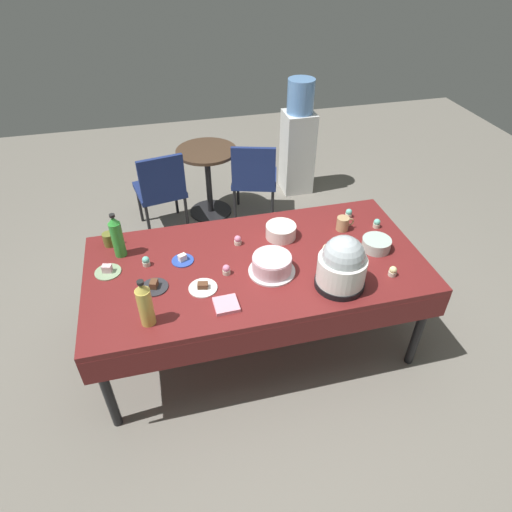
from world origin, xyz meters
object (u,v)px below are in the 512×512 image
Objects in this scene: dessert_plate_sage at (108,271)px; cupcake_vanilla at (377,223)px; dessert_plate_cobalt at (183,260)px; cupcake_berry at (226,270)px; frosted_layer_cake at (272,265)px; soda_bottle_ginger_ale at (145,304)px; cupcake_lemon at (238,240)px; slow_cooker at (342,265)px; potluck_table at (256,269)px; glass_salad_bowl at (376,244)px; cupcake_rose at (349,213)px; dessert_plate_charcoal at (154,286)px; maroon_chair_right at (254,176)px; dessert_plate_cream at (335,249)px; ceramic_snack_bowl at (281,231)px; dessert_plate_white at (203,287)px; soda_bottle_lime_soda at (117,237)px; coffee_mug_tan at (343,224)px; cupcake_mint at (393,271)px; cupcake_cocoa at (146,261)px; water_cooler at (298,141)px; maroon_chair_left at (161,187)px; round_cafe_table at (208,170)px; coffee_mug_olive at (109,239)px.

dessert_plate_sage is 1.89m from cupcake_vanilla.
cupcake_berry is at bearing -37.09° from dessert_plate_cobalt.
frosted_layer_cake is 0.83m from soda_bottle_ginger_ale.
cupcake_lemon is at bearing 65.08° from cupcake_berry.
potluck_table is at bearing 142.57° from slow_cooker.
glass_salad_bowl is 0.41m from cupcake_rose.
dessert_plate_sage is (-0.28, 0.22, 0.00)m from dessert_plate_charcoal.
dessert_plate_sage is 0.20× the size of maroon_chair_right.
cupcake_vanilla is (0.14, -0.17, 0.00)m from cupcake_rose.
dessert_plate_charcoal is 1.22m from dessert_plate_cream.
maroon_chair_right reaches higher than cupcake_berry.
ceramic_snack_bowl is 0.74m from dessert_plate_white.
soda_bottle_ginger_ale is 0.96× the size of soda_bottle_lime_soda.
cupcake_lemon is (-0.52, 0.56, -0.13)m from slow_cooker.
soda_bottle_lime_soda reaches higher than cupcake_rose.
dessert_plate_white is 1.14m from coffee_mug_tan.
coffee_mug_tan and maroon_chair_right have the same top height.
ceramic_snack_bowl reaches higher than cupcake_lemon.
glass_salad_bowl is 0.28m from cupcake_mint.
cupcake_cocoa is 1.58m from cupcake_mint.
water_cooler reaches higher than cupcake_berry.
coffee_mug_tan is at bearing -127.06° from cupcake_rose.
dessert_plate_sage is 0.99× the size of dessert_plate_cream.
cupcake_vanilla is 0.08× the size of maroon_chair_left.
soda_bottle_lime_soda is at bearing 174.90° from cupcake_lemon.
soda_bottle_lime_soda is at bearing 151.01° from cupcake_berry.
dessert_plate_white is at bearing -173.44° from frosted_layer_cake.
slow_cooker is at bearing -77.25° from round_cafe_table.
water_cooler is (0.55, 2.45, -0.32)m from slow_cooker.
frosted_layer_cake is at bearing 163.70° from cupcake_mint.
dessert_plate_cobalt is at bearing 106.99° from dessert_plate_white.
dessert_plate_cobalt is 1.29m from cupcake_rose.
soda_bottle_ginger_ale is at bearing -65.18° from dessert_plate_sage.
maroon_chair_right is at bearing 67.18° from dessert_plate_white.
maroon_chair_right reaches higher than cupcake_cocoa.
glass_salad_bowl is at bearing -116.98° from cupcake_vanilla.
dessert_plate_sage is at bearing 142.30° from dessert_plate_charcoal.
maroon_chair_left is (-0.98, 1.96, -0.42)m from slow_cooker.
cupcake_vanilla is 0.08× the size of maroon_chair_right.
frosted_layer_cake is 4.45× the size of cupcake_mint.
frosted_layer_cake is 0.98× the size of soda_bottle_ginger_ale.
coffee_mug_olive is (-1.88, 0.24, 0.01)m from cupcake_vanilla.
cupcake_rose is at bearing -60.13° from round_cafe_table.
coffee_mug_tan is at bearing 65.57° from slow_cooker.
frosted_layer_cake reaches higher than coffee_mug_olive.
round_cafe_table is at bearing 73.41° from soda_bottle_ginger_ale.
dessert_plate_cobalt is at bearing 0.37° from dessert_plate_sage.
dessert_plate_white is 0.57× the size of soda_bottle_ginger_ale.
cupcake_berry is (-0.65, 0.27, -0.13)m from slow_cooker.
dessert_plate_charcoal is 0.20× the size of maroon_chair_left.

